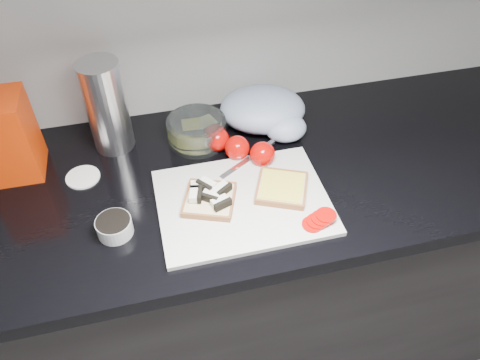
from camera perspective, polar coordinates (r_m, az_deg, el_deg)
name	(u,v)px	position (r m, az deg, el deg)	size (l,w,h in m)	color
base_cabinet	(201,283)	(1.54, -4.76, -12.44)	(3.50, 0.60, 0.86)	black
countertop	(191,185)	(1.19, -6.02, -0.60)	(3.50, 0.64, 0.04)	black
cutting_board	(243,202)	(1.11, 0.37, -2.67)	(0.40, 0.30, 0.01)	silver
bread_left	(209,198)	(1.10, -3.75, -2.19)	(0.15, 0.15, 0.04)	beige
bread_right	(282,188)	(1.13, 5.11, -0.97)	(0.16, 0.16, 0.02)	beige
tomato_slices	(319,220)	(1.07, 9.63, -4.80)	(0.09, 0.06, 0.02)	#B30804
knife	(255,154)	(1.22, 1.81, 3.14)	(0.17, 0.11, 0.01)	#B3B3B7
seed_tub	(114,226)	(1.08, -15.08, -5.44)	(0.08, 0.08, 0.04)	#ABB0B0
tub_lid	(83,177)	(1.24, -18.60, 0.33)	(0.08, 0.08, 0.01)	white
glass_bowl	(197,131)	(1.27, -5.30, 6.00)	(0.16, 0.16, 0.07)	silver
bread_bag	(4,137)	(1.26, -26.82, 4.67)	(0.14, 0.13, 0.21)	red
steel_canister	(107,107)	(1.24, -15.95, 8.58)	(0.10, 0.10, 0.25)	silver
grocery_bag	(266,112)	(1.31, 3.15, 8.33)	(0.27, 0.25, 0.10)	#9EA7C3
whole_tomatoes	(239,147)	(1.21, -0.16, 4.04)	(0.17, 0.15, 0.07)	#B30804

